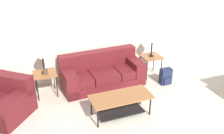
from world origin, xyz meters
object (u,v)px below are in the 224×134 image
Objects in this scene: table_lamp_right at (152,38)px; backpack at (166,77)px; couch at (102,74)px; side_table_right at (151,58)px; side_table_left at (45,75)px; table_lamp_left at (42,52)px; armchair at (2,102)px; coffee_table at (121,101)px.

backpack is (0.14, -0.56, -0.88)m from table_lamp_right.
couch reaches higher than side_table_right.
table_lamp_left is at bearing 116.57° from side_table_left.
side_table_right is at bearing 103.93° from backpack.
table_lamp_right is (2.76, 0.00, 0.00)m from table_lamp_left.
side_table_right is at bearing 0.20° from couch.
armchair is at bearing -172.85° from side_table_right.
armchair reaches higher than backpack.
backpack is (2.90, -0.56, -0.88)m from table_lamp_left.
coffee_table is 1.94× the size of table_lamp_left.
armchair is at bearing 178.62° from backpack.
coffee_table is at bearing -92.51° from couch.
couch is at bearing 11.18° from armchair.
backpack is (1.58, 0.81, -0.13)m from coffee_table.
side_table_right is at bearing 7.15° from armchair.
side_table_left is at bearing 133.94° from coffee_table.
coffee_table is at bearing -46.06° from side_table_left.
side_table_left is at bearing -63.43° from table_lamp_left.
table_lamp_right reaches higher than armchair.
table_lamp_left reaches higher than side_table_right.
table_lamp_right is at bearing 0.00° from side_table_left.
coffee_table is (2.27, -0.90, 0.05)m from armchair.
couch is 3.60× the size of side_table_right.
couch is 4.88× the size of backpack.
side_table_left is 2.76m from side_table_right.
side_table_right is 0.88× the size of table_lamp_left.
table_lamp_left is at bearing 180.00° from table_lamp_right.
side_table_left is (-1.38, 0.00, 0.21)m from couch.
armchair is at bearing -154.02° from table_lamp_left.
armchair is 3.83m from table_lamp_right.
coffee_table is 1.78m from backpack.
table_lamp_left reaches higher than coffee_table.
table_lamp_right is at bearing 103.93° from backpack.
coffee_table is at bearing -136.50° from table_lamp_right.
couch is 2.38m from armchair.
side_table_right is at bearing 43.50° from coffee_table.
side_table_right is 0.65m from backpack.
couch is at bearing -179.80° from side_table_right.
side_table_left is at bearing 25.98° from armchair.
armchair is at bearing -154.02° from side_table_left.
table_lamp_left and table_lamp_right have the same top height.
armchair reaches higher than side_table_right.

